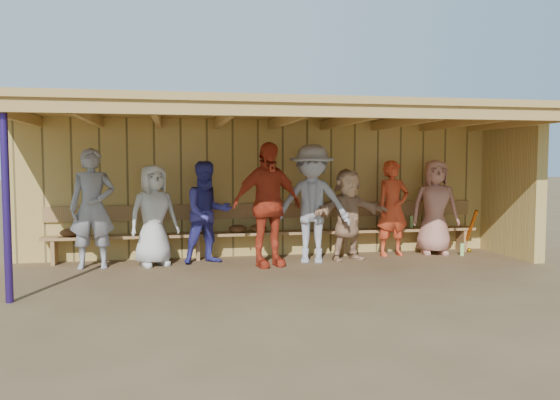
# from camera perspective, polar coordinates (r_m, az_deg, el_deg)

# --- Properties ---
(ground) EXTENTS (90.00, 90.00, 0.00)m
(ground) POSITION_cam_1_polar(r_m,az_deg,el_deg) (8.57, 0.44, -7.18)
(ground) COLOR brown
(ground) RESTS_ON ground
(player_a) EXTENTS (0.69, 0.46, 1.88)m
(player_a) POSITION_cam_1_polar(r_m,az_deg,el_deg) (8.98, -19.01, -0.83)
(player_a) COLOR gray
(player_a) RESTS_ON ground
(player_b) EXTENTS (0.93, 0.78, 1.62)m
(player_b) POSITION_cam_1_polar(r_m,az_deg,el_deg) (8.95, -13.06, -1.56)
(player_b) COLOR silver
(player_b) RESTS_ON ground
(player_c) EXTENTS (0.95, 0.83, 1.68)m
(player_c) POSITION_cam_1_polar(r_m,az_deg,el_deg) (9.00, -7.60, -1.29)
(player_c) COLOR #373694
(player_c) RESTS_ON ground
(player_d) EXTENTS (1.25, 0.79, 1.98)m
(player_d) POSITION_cam_1_polar(r_m,az_deg,el_deg) (8.65, -1.34, -0.47)
(player_d) COLOR #BC381E
(player_d) RESTS_ON ground
(player_e) EXTENTS (1.40, 1.03, 1.94)m
(player_e) POSITION_cam_1_polar(r_m,az_deg,el_deg) (8.99, 3.37, -0.41)
(player_e) COLOR #9998A1
(player_e) RESTS_ON ground
(player_f) EXTENTS (1.51, 0.84, 1.55)m
(player_f) POSITION_cam_1_polar(r_m,az_deg,el_deg) (9.28, 7.09, -1.51)
(player_f) COLOR tan
(player_f) RESTS_ON ground
(player_g) EXTENTS (0.67, 0.49, 1.69)m
(player_g) POSITION_cam_1_polar(r_m,az_deg,el_deg) (9.84, 11.71, -0.85)
(player_g) COLOR #D54422
(player_g) RESTS_ON ground
(player_h) EXTENTS (0.92, 0.70, 1.70)m
(player_h) POSITION_cam_1_polar(r_m,az_deg,el_deg) (10.18, 15.89, -0.72)
(player_h) COLOR tan
(player_h) RESTS_ON ground
(dugout_structure) EXTENTS (8.80, 3.20, 2.50)m
(dugout_structure) POSITION_cam_1_polar(r_m,az_deg,el_deg) (9.16, 2.00, 4.20)
(dugout_structure) COLOR tan
(dugout_structure) RESTS_ON ground
(bench) EXTENTS (7.60, 0.34, 0.93)m
(bench) POSITION_cam_1_polar(r_m,az_deg,el_deg) (9.58, -0.86, -2.80)
(bench) COLOR #A17645
(bench) RESTS_ON ground
(dugout_equipment) EXTENTS (7.22, 0.62, 0.80)m
(dugout_equipment) POSITION_cam_1_polar(r_m,az_deg,el_deg) (9.38, -3.68, -3.19)
(dugout_equipment) COLOR orange
(dugout_equipment) RESTS_ON ground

